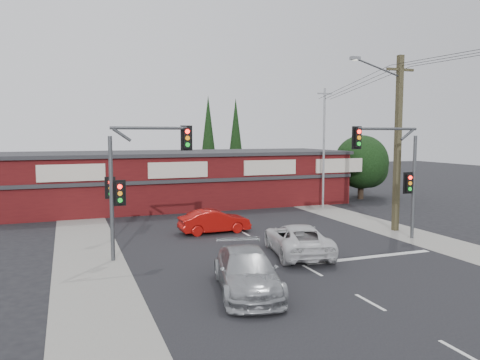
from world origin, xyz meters
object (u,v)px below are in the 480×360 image
object	(u,v)px
red_sedan	(214,221)
shop_building	(179,178)
utility_pole	(396,137)
silver_suv	(247,271)
white_suv	(297,239)

from	to	relation	value
red_sedan	shop_building	size ratio (longest dim) A/B	0.15
red_sedan	utility_pole	xyz separation A→B (m)	(9.90, -3.08, 4.74)
red_sedan	silver_suv	bearing A→B (deg)	167.49
red_sedan	utility_pole	size ratio (longest dim) A/B	0.40
white_suv	red_sedan	distance (m)	6.31
silver_suv	utility_pole	size ratio (longest dim) A/B	0.51
silver_suv	utility_pole	world-z (taller)	utility_pole
shop_building	utility_pole	distance (m)	17.15
silver_suv	red_sedan	bearing A→B (deg)	91.54
silver_suv	white_suv	bearing A→B (deg)	56.94
red_sedan	utility_pole	bearing A→B (deg)	-108.97
white_suv	red_sedan	bearing A→B (deg)	-57.59
shop_building	white_suv	bearing A→B (deg)	-84.42
silver_suv	utility_pole	bearing A→B (deg)	42.56
white_suv	silver_suv	world-z (taller)	silver_suv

